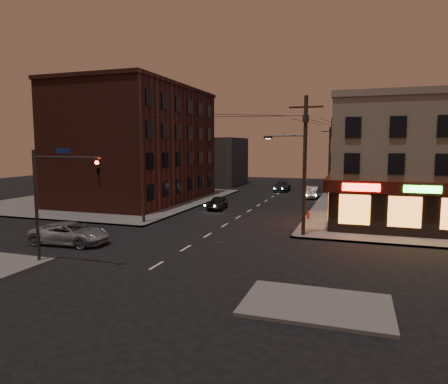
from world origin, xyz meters
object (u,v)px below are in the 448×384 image
at_px(sedan_mid, 312,192).
at_px(sedan_far, 282,186).
at_px(fire_hydrant, 308,214).
at_px(suv_cross, 70,233).
at_px(sedan_near, 218,203).

xyz_separation_m(sedan_mid, sedan_far, (-5.02, 6.72, -0.01)).
relative_size(sedan_far, fire_hydrant, 7.06).
distance_m(suv_cross, sedan_near, 17.87).
xyz_separation_m(sedan_mid, fire_hydrant, (1.40, -15.80, -0.21)).
bearing_deg(suv_cross, sedan_far, -16.13).
xyz_separation_m(sedan_near, sedan_mid, (8.39, 12.39, 0.08)).
bearing_deg(fire_hydrant, sedan_near, 160.79).
distance_m(sedan_far, fire_hydrant, 23.42).
height_order(sedan_far, fire_hydrant, sedan_far).
xyz_separation_m(suv_cross, fire_hydrant, (14.25, 13.89, -0.19)).
bearing_deg(sedan_mid, sedan_far, 131.33).
xyz_separation_m(suv_cross, sedan_mid, (12.85, 29.69, 0.01)).
bearing_deg(sedan_far, sedan_near, -103.06).
bearing_deg(sedan_mid, sedan_near, -119.54).
relative_size(sedan_near, sedan_mid, 0.87).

